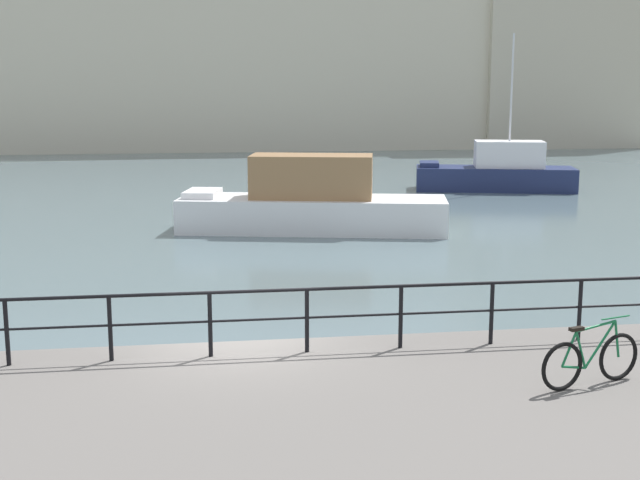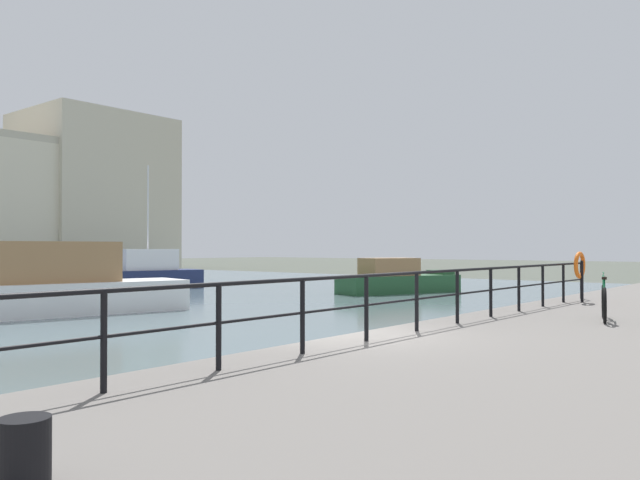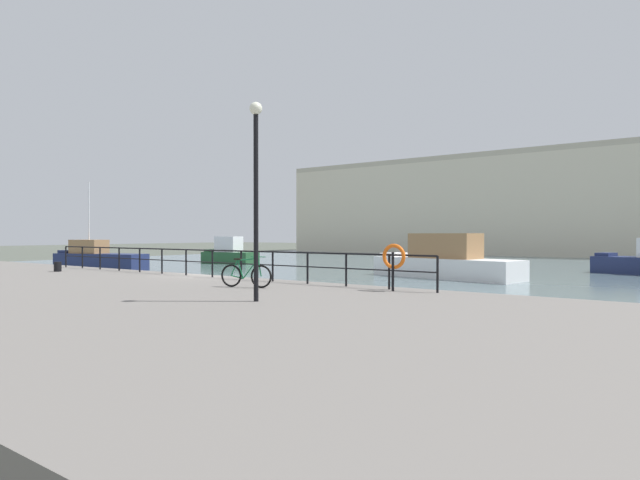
{
  "view_description": "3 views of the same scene",
  "coord_description": "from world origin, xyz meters",
  "px_view_note": "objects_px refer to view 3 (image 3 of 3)",
  "views": [
    {
      "loc": [
        -0.6,
        -13.88,
        5.41
      ],
      "look_at": [
        1.65,
        1.81,
        2.44
      ],
      "focal_mm": 47.49,
      "sensor_mm": 36.0,
      "label": 1
    },
    {
      "loc": [
        -8.77,
        -6.62,
        2.57
      ],
      "look_at": [
        1.44,
        1.8,
        2.74
      ],
      "focal_mm": 35.44,
      "sensor_mm": 36.0,
      "label": 2
    },
    {
      "loc": [
        16.52,
        -14.87,
        2.74
      ],
      "look_at": [
        3.83,
        2.62,
        2.51
      ],
      "focal_mm": 29.5,
      "sensor_mm": 36.0,
      "label": 3
    }
  ],
  "objects_px": {
    "quay_lamp_post": "(256,175)",
    "harbor_building": "(603,201)",
    "moored_white_yacht": "(444,261)",
    "moored_harbor_tender": "(230,254)",
    "mooring_bollard": "(58,267)",
    "life_ring_stand": "(394,258)",
    "parked_bicycle": "(246,275)",
    "moored_cabin_cruiser": "(98,259)"
  },
  "relations": [
    {
      "from": "quay_lamp_post",
      "to": "harbor_building",
      "type": "bearing_deg",
      "value": 90.75
    },
    {
      "from": "harbor_building",
      "to": "moored_white_yacht",
      "type": "distance_m",
      "value": 42.24
    },
    {
      "from": "moored_white_yacht",
      "to": "moored_harbor_tender",
      "type": "bearing_deg",
      "value": 3.68
    },
    {
      "from": "mooring_bollard",
      "to": "life_ring_stand",
      "type": "relative_size",
      "value": 0.31
    },
    {
      "from": "parked_bicycle",
      "to": "quay_lamp_post",
      "type": "distance_m",
      "value": 4.46
    },
    {
      "from": "moored_cabin_cruiser",
      "to": "moored_white_yacht",
      "type": "xyz_separation_m",
      "value": [
        24.86,
        8.52,
        0.17
      ]
    },
    {
      "from": "moored_cabin_cruiser",
      "to": "moored_harbor_tender",
      "type": "relative_size",
      "value": 1.47
    },
    {
      "from": "quay_lamp_post",
      "to": "moored_cabin_cruiser",
      "type": "bearing_deg",
      "value": 155.45
    },
    {
      "from": "mooring_bollard",
      "to": "quay_lamp_post",
      "type": "relative_size",
      "value": 0.09
    },
    {
      "from": "life_ring_stand",
      "to": "moored_cabin_cruiser",
      "type": "bearing_deg",
      "value": 163.45
    },
    {
      "from": "moored_cabin_cruiser",
      "to": "moored_white_yacht",
      "type": "bearing_deg",
      "value": -176.3
    },
    {
      "from": "harbor_building",
      "to": "quay_lamp_post",
      "type": "distance_m",
      "value": 63.51
    },
    {
      "from": "moored_cabin_cruiser",
      "to": "mooring_bollard",
      "type": "height_order",
      "value": "moored_cabin_cruiser"
    },
    {
      "from": "moored_cabin_cruiser",
      "to": "life_ring_stand",
      "type": "bearing_deg",
      "value": 148.24
    },
    {
      "from": "quay_lamp_post",
      "to": "moored_white_yacht",
      "type": "bearing_deg",
      "value": 100.68
    },
    {
      "from": "harbor_building",
      "to": "moored_harbor_tender",
      "type": "bearing_deg",
      "value": -124.35
    },
    {
      "from": "moored_cabin_cruiser",
      "to": "quay_lamp_post",
      "type": "relative_size",
      "value": 1.59
    },
    {
      "from": "harbor_building",
      "to": "parked_bicycle",
      "type": "xyz_separation_m",
      "value": [
        -1.78,
        -61.1,
        -5.45
      ]
    },
    {
      "from": "parked_bicycle",
      "to": "quay_lamp_post",
      "type": "xyz_separation_m",
      "value": [
        2.61,
        -2.35,
        2.75
      ]
    },
    {
      "from": "mooring_bollard",
      "to": "life_ring_stand",
      "type": "xyz_separation_m",
      "value": [
        16.12,
        1.61,
        0.75
      ]
    },
    {
      "from": "moored_cabin_cruiser",
      "to": "mooring_bollard",
      "type": "xyz_separation_m",
      "value": [
        14.51,
        -10.71,
        0.43
      ]
    },
    {
      "from": "harbor_building",
      "to": "moored_white_yacht",
      "type": "relative_size",
      "value": 7.36
    },
    {
      "from": "moored_harbor_tender",
      "to": "mooring_bollard",
      "type": "bearing_deg",
      "value": 108.24
    },
    {
      "from": "harbor_building",
      "to": "parked_bicycle",
      "type": "relative_size",
      "value": 43.28
    },
    {
      "from": "moored_white_yacht",
      "to": "mooring_bollard",
      "type": "bearing_deg",
      "value": 74.23
    },
    {
      "from": "harbor_building",
      "to": "moored_cabin_cruiser",
      "type": "relative_size",
      "value": 9.4
    },
    {
      "from": "moored_white_yacht",
      "to": "quay_lamp_post",
      "type": "relative_size",
      "value": 2.03
    },
    {
      "from": "parked_bicycle",
      "to": "mooring_bollard",
      "type": "height_order",
      "value": "parked_bicycle"
    },
    {
      "from": "moored_white_yacht",
      "to": "mooring_bollard",
      "type": "height_order",
      "value": "moored_white_yacht"
    },
    {
      "from": "parked_bicycle",
      "to": "mooring_bollard",
      "type": "relative_size",
      "value": 3.89
    },
    {
      "from": "moored_white_yacht",
      "to": "quay_lamp_post",
      "type": "xyz_separation_m",
      "value": [
        4.1,
        -21.75,
        3.17
      ]
    },
    {
      "from": "life_ring_stand",
      "to": "quay_lamp_post",
      "type": "bearing_deg",
      "value": -111.83
    },
    {
      "from": "harbor_building",
      "to": "life_ring_stand",
      "type": "relative_size",
      "value": 53.08
    },
    {
      "from": "moored_harbor_tender",
      "to": "moored_white_yacht",
      "type": "height_order",
      "value": "moored_white_yacht"
    },
    {
      "from": "parked_bicycle",
      "to": "life_ring_stand",
      "type": "distance_m",
      "value": 4.67
    },
    {
      "from": "moored_white_yacht",
      "to": "life_ring_stand",
      "type": "bearing_deg",
      "value": 120.63
    },
    {
      "from": "moored_harbor_tender",
      "to": "life_ring_stand",
      "type": "relative_size",
      "value": 3.85
    },
    {
      "from": "harbor_building",
      "to": "mooring_bollard",
      "type": "xyz_separation_m",
      "value": [
        -13.62,
        -60.93,
        -5.62
      ]
    },
    {
      "from": "moored_cabin_cruiser",
      "to": "life_ring_stand",
      "type": "height_order",
      "value": "moored_cabin_cruiser"
    },
    {
      "from": "moored_cabin_cruiser",
      "to": "life_ring_stand",
      "type": "distance_m",
      "value": 31.97
    },
    {
      "from": "moored_harbor_tender",
      "to": "parked_bicycle",
      "type": "bearing_deg",
      "value": 126.2
    },
    {
      "from": "moored_harbor_tender",
      "to": "moored_white_yacht",
      "type": "xyz_separation_m",
      "value": [
        22.8,
        -3.55,
        0.11
      ]
    }
  ]
}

